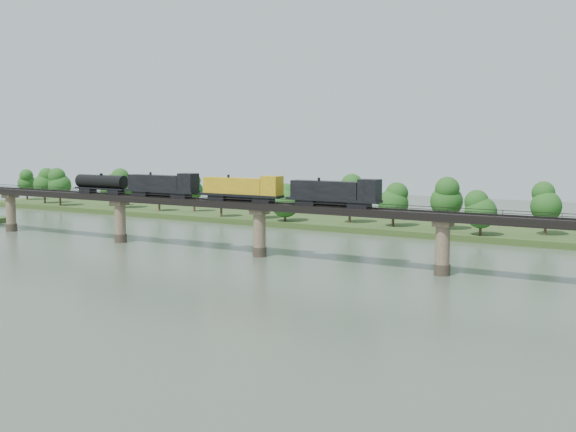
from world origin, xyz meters
The scene contains 6 objects.
ground centered at (0.00, 0.00, 0.00)m, with size 400.00×400.00×0.00m, color #3D4B3B.
far_bank centered at (0.00, 85.00, 0.80)m, with size 300.00×24.00×1.60m, color #2D451B.
bridge centered at (0.00, 30.00, 5.46)m, with size 236.00×30.00×11.50m.
bridge_superstructure centered at (0.00, 30.00, 11.79)m, with size 220.00×4.90×0.75m.
far_treeline centered at (-8.21, 80.52, 8.83)m, with size 289.06×17.54×13.60m.
freight_train centered at (-11.99, 30.00, 14.17)m, with size 81.28×3.17×5.59m.
Camera 1 is at (83.42, -95.49, 24.95)m, focal length 45.00 mm.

